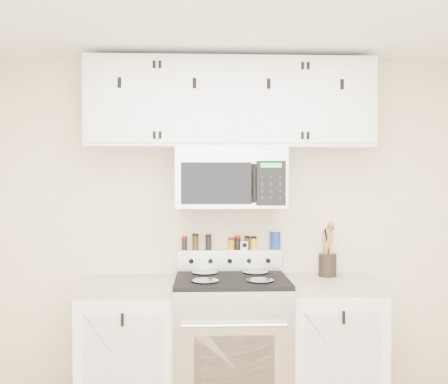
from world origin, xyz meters
name	(u,v)px	position (x,y,z in m)	size (l,w,h in m)	color
back_wall	(229,229)	(0.00, 1.75, 1.25)	(3.50, 0.01, 2.50)	beige
range	(231,345)	(0.00, 1.43, 0.49)	(0.76, 0.65, 1.10)	#B7B7BA
base_cabinet_left	(130,349)	(-0.69, 1.45, 0.46)	(0.64, 0.62, 0.92)	white
base_cabinet_right	(331,346)	(0.69, 1.45, 0.46)	(0.64, 0.62, 0.92)	white
microwave	(231,178)	(0.00, 1.55, 1.63)	(0.76, 0.44, 0.42)	#9E9EA3
upper_cabinets	(230,104)	(0.00, 1.58, 2.15)	(2.00, 0.35, 0.62)	white
utensil_crock	(327,263)	(0.70, 1.60, 1.01)	(0.13, 0.13, 0.37)	black
kitchen_timer	(244,245)	(0.11, 1.71, 1.13)	(0.05, 0.05, 0.06)	white
salt_canister	(275,240)	(0.34, 1.71, 1.17)	(0.08, 0.08, 0.14)	navy
spice_jar_0	(184,243)	(-0.33, 1.71, 1.15)	(0.04, 0.04, 0.10)	black
spice_jar_1	(195,242)	(-0.25, 1.71, 1.16)	(0.05, 0.05, 0.12)	#42290F
spice_jar_2	(208,242)	(-0.15, 1.71, 1.16)	(0.04, 0.04, 0.11)	black
spice_jar_3	(231,244)	(0.01, 1.71, 1.14)	(0.04, 0.04, 0.09)	#C59217
spice_jar_4	(238,242)	(0.06, 1.71, 1.15)	(0.04, 0.04, 0.10)	black
spice_jar_5	(247,243)	(0.13, 1.71, 1.15)	(0.04, 0.04, 0.10)	#3D240E
spice_jar_6	(254,243)	(0.18, 1.71, 1.15)	(0.04, 0.04, 0.10)	yellow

